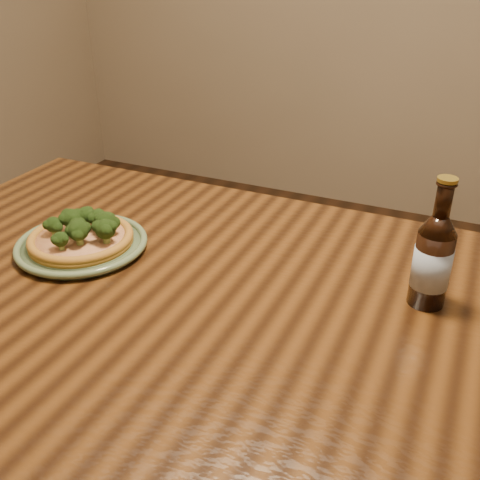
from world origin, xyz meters
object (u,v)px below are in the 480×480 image
at_px(table, 258,355).
at_px(plate, 82,244).
at_px(pizza, 82,235).
at_px(beer_bottle, 433,260).

height_order(table, plate, plate).
xyz_separation_m(table, plate, (-0.40, 0.05, 0.10)).
bearing_deg(pizza, beer_bottle, 7.80).
distance_m(table, plate, 0.42).
height_order(pizza, beer_bottle, beer_bottle).
xyz_separation_m(table, pizza, (-0.40, 0.05, 0.12)).
bearing_deg(pizza, plate, -161.38).
bearing_deg(table, pizza, 172.90).
distance_m(table, pizza, 0.42).
bearing_deg(plate, pizza, 18.62).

